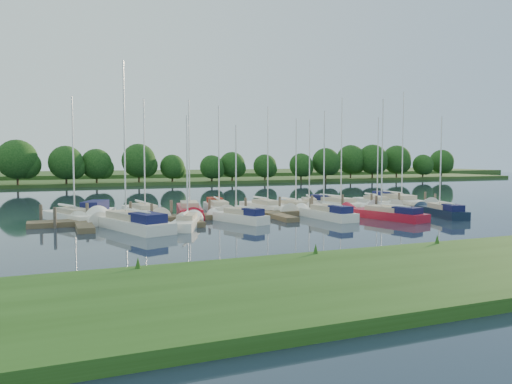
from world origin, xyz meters
name	(u,v)px	position (x,y,z in m)	size (l,w,h in m)	color
ground	(311,227)	(0.00, 0.00, 0.00)	(260.00, 260.00, 0.00)	#1B2836
near_bank	(477,267)	(0.00, -16.00, 0.25)	(90.00, 10.00, 0.50)	#214714
dock	(272,214)	(0.00, 7.31, 0.20)	(40.00, 6.00, 0.40)	#4A3B2A
mooring_pilings	(267,209)	(0.00, 8.43, 0.60)	(38.24, 2.84, 2.00)	#473D33
far_shore	(143,181)	(0.00, 75.00, 0.30)	(180.00, 30.00, 0.60)	#26451A
distant_hill	(126,175)	(0.00, 100.00, 0.70)	(220.00, 40.00, 1.40)	#3A5826
treeline	(157,164)	(0.66, 62.14, 4.05)	(143.66, 10.28, 8.27)	#38281C
sailboat_n_0	(73,218)	(-16.57, 10.47, 0.28)	(4.71, 8.21, 10.67)	white
motorboat	(94,214)	(-14.82, 11.73, 0.38)	(4.02, 6.42, 1.92)	white
sailboat_n_2	(144,213)	(-10.42, 12.31, 0.27)	(2.93, 8.70, 10.90)	white
sailboat_n_3	(189,212)	(-6.44, 11.49, 0.28)	(3.34, 8.60, 10.95)	#A80F23
sailboat_n_4	(218,209)	(-3.21, 12.80, 0.32)	(3.00, 8.42, 10.61)	white
sailboat_n_5	(266,208)	(1.45, 11.80, 0.27)	(2.76, 8.41, 10.63)	white
sailboat_n_6	(295,208)	(4.29, 11.27, 0.27)	(2.48, 7.51, 9.46)	white
sailboat_n_7	(309,205)	(7.05, 13.36, 0.27)	(4.12, 7.43, 9.59)	white
sailboat_n_8	(338,205)	(9.51, 11.57, 0.32)	(3.84, 9.45, 11.81)	white
sailboat_n_9	(376,203)	(14.58, 11.98, 0.27)	(2.60, 7.88, 9.99)	white
sailboat_n_10	(399,203)	(17.10, 11.27, 0.34)	(2.86, 10.11, 12.78)	white
sailboat_s_0	(129,224)	(-12.92, 4.36, 0.34)	(5.14, 10.12, 12.89)	white
sailboat_s_1	(187,223)	(-8.67, 3.72, 0.27)	(3.82, 6.73, 8.83)	white
sailboat_s_2	(239,218)	(-4.03, 4.79, 0.34)	(3.35, 6.24, 8.34)	white
sailboat_s_3	(326,215)	(3.75, 4.09, 0.34)	(2.29, 7.53, 9.73)	white
sailboat_s_4	(385,215)	(8.43, 2.17, 0.32)	(3.65, 8.48, 10.69)	#A80F23
sailboat_s_5	(442,213)	(14.27, 1.71, 0.33)	(3.17, 7.26, 9.37)	black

